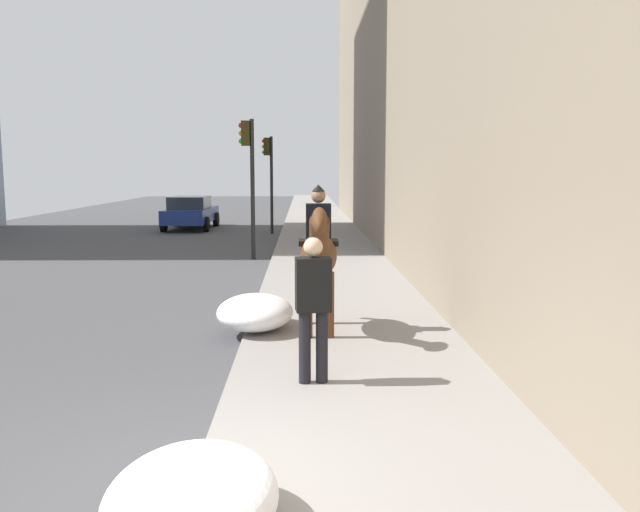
% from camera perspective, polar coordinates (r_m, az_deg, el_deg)
% --- Properties ---
extents(sidewalk_slab, '(120.00, 3.24, 0.12)m').
position_cam_1_polar(sidewalk_slab, '(5.61, 6.36, -19.24)').
color(sidewalk_slab, gray).
rests_on(sidewalk_slab, ground).
extents(mounted_horse_near, '(2.15, 0.60, 2.24)m').
position_cam_1_polar(mounted_horse_near, '(9.90, -0.13, 0.34)').
color(mounted_horse_near, '#4C2B16').
rests_on(mounted_horse_near, sidewalk_slab).
extents(pedestrian_greeting, '(0.30, 0.42, 1.70)m').
position_cam_1_polar(pedestrian_greeting, '(7.53, -0.59, -3.85)').
color(pedestrian_greeting, black).
rests_on(pedestrian_greeting, sidewalk_slab).
extents(car_mid_lane, '(4.52, 2.06, 1.44)m').
position_cam_1_polar(car_mid_lane, '(29.33, -11.18, 3.76)').
color(car_mid_lane, navy).
rests_on(car_mid_lane, ground).
extents(traffic_light_near_curb, '(0.20, 0.44, 4.01)m').
position_cam_1_polar(traffic_light_near_curb, '(19.00, -6.17, 7.75)').
color(traffic_light_near_curb, black).
rests_on(traffic_light_near_curb, ground).
extents(traffic_light_far_curb, '(0.20, 0.44, 3.91)m').
position_cam_1_polar(traffic_light_far_curb, '(26.70, -4.43, 7.55)').
color(traffic_light_far_curb, black).
rests_on(traffic_light_far_curb, ground).
extents(snow_pile_near, '(1.52, 1.17, 0.53)m').
position_cam_1_polar(snow_pile_near, '(4.79, -11.07, -19.95)').
color(snow_pile_near, white).
rests_on(snow_pile_near, sidewalk_slab).
extents(snow_pile_far, '(1.54, 1.18, 0.53)m').
position_cam_1_polar(snow_pile_far, '(10.27, -5.66, -4.87)').
color(snow_pile_far, white).
rests_on(snow_pile_far, sidewalk_slab).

